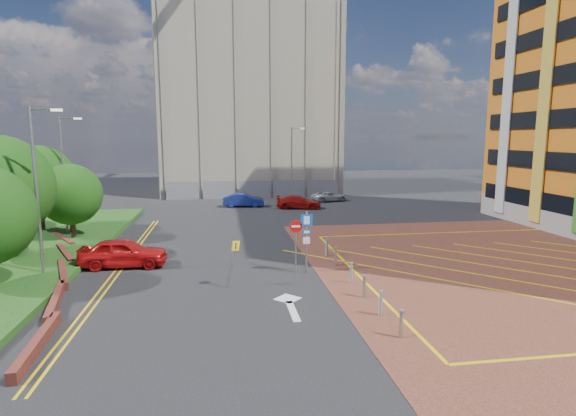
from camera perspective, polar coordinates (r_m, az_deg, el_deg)
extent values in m
plane|color=black|center=(22.31, 1.53, -9.00)|extent=(140.00, 140.00, 0.00)
cube|color=brown|center=(28.25, 30.95, -6.42)|extent=(26.00, 26.00, 0.02)
cube|color=maroon|center=(17.42, -29.19, -14.78)|extent=(0.62, 4.61, 0.40)
cube|color=maroon|center=(21.19, -27.43, -10.46)|extent=(1.25, 4.56, 0.40)
cube|color=maroon|center=(25.12, -26.67, -7.44)|extent=(1.86, 4.43, 0.40)
cube|color=maroon|center=(29.16, -26.50, -5.24)|extent=(2.29, 4.27, 0.40)
cube|color=maroon|center=(33.30, -26.70, -3.58)|extent=(2.69, 4.06, 0.40)
cylinder|color=#3D2B1C|center=(28.95, -32.38, -3.16)|extent=(0.36, 0.36, 2.40)
cylinder|color=#3D2B1C|center=(32.90, -25.67, -1.88)|extent=(0.36, 0.36, 1.80)
sphere|color=#113D0D|center=(32.61, -25.90, 1.58)|extent=(4.00, 4.00, 4.00)
cylinder|color=#3D2B1C|center=(36.64, -28.81, -0.76)|extent=(0.36, 0.36, 2.20)
sphere|color=#113D0D|center=(36.35, -29.10, 3.09)|extent=(5.00, 5.00, 5.00)
cylinder|color=#9EA0A8|center=(24.65, -29.33, 1.80)|extent=(0.16, 0.16, 8.00)
cylinder|color=#9EA0A8|center=(24.35, -28.69, 10.95)|extent=(1.20, 0.10, 0.10)
cube|color=silver|center=(24.15, -27.33, 11.00)|extent=(0.50, 0.15, 0.12)
cylinder|color=#9EA0A8|center=(34.71, -26.63, 3.75)|extent=(0.16, 0.16, 8.00)
cylinder|color=#9EA0A8|center=(34.46, -26.13, 10.22)|extent=(1.20, 0.10, 0.10)
cube|color=silver|center=(34.28, -25.15, 10.25)|extent=(0.50, 0.15, 0.12)
cylinder|color=#9EA0A8|center=(49.58, 0.46, 5.63)|extent=(0.16, 0.16, 8.00)
cylinder|color=#9EA0A8|center=(49.61, 1.17, 10.11)|extent=(1.20, 0.10, 0.10)
cube|color=silver|center=(49.71, 1.86, 10.07)|extent=(0.50, 0.15, 0.12)
cylinder|color=#9EA0A8|center=(22.91, 2.35, -4.37)|extent=(0.10, 0.10, 3.20)
cube|color=blue|center=(22.65, 2.38, -1.55)|extent=(0.60, 0.04, 0.60)
cube|color=white|center=(22.62, 2.39, -1.57)|extent=(0.30, 0.02, 0.42)
cube|color=blue|center=(22.77, 2.37, -3.04)|extent=(0.40, 0.04, 0.25)
cube|color=white|center=(22.74, 2.38, -3.05)|extent=(0.28, 0.02, 0.14)
cube|color=white|center=(22.86, 2.36, -4.14)|extent=(0.35, 0.04, 0.35)
cylinder|color=#9EA0A8|center=(22.88, 0.98, -5.03)|extent=(0.08, 0.08, 2.70)
cylinder|color=red|center=(22.61, 1.00, -2.34)|extent=(0.64, 0.04, 0.64)
cube|color=white|center=(22.58, 1.01, -2.35)|extent=(0.44, 0.02, 0.10)
cylinder|color=#9EA0A8|center=(20.87, -7.23, -7.19)|extent=(0.50, 0.08, 2.17)
cube|color=yellow|center=(20.62, -6.66, -4.79)|extent=(0.40, 0.40, 0.53)
cylinder|color=#9EA0A8|center=(16.44, 14.16, -14.26)|extent=(0.14, 0.14, 0.90)
cylinder|color=black|center=(18.17, 11.70, -11.89)|extent=(0.14, 0.14, 0.90)
cylinder|color=#9EA0A8|center=(19.94, 9.70, -9.92)|extent=(0.14, 0.14, 0.90)
cylinder|color=black|center=(21.75, 8.04, -8.27)|extent=(0.14, 0.14, 0.90)
cylinder|color=#9EA0A8|center=(24.53, 6.05, -6.24)|extent=(0.14, 0.14, 0.90)
cylinder|color=black|center=(26.40, 4.96, -5.13)|extent=(0.14, 0.14, 0.90)
cube|color=#B8AE96|center=(61.15, -5.13, 12.78)|extent=(21.20, 19.20, 22.00)
cube|color=yellow|center=(63.96, -3.44, 18.04)|extent=(0.90, 0.90, 34.00)
cube|color=gray|center=(51.45, -3.19, 2.38)|extent=(21.60, 0.06, 2.00)
imported|color=red|center=(25.70, -20.19, -5.35)|extent=(4.58, 1.93, 1.55)
imported|color=navy|center=(45.13, -5.65, 1.00)|extent=(4.19, 1.84, 1.34)
imported|color=#A9130E|center=(43.81, 1.35, 0.75)|extent=(4.61, 2.62, 1.26)
imported|color=silver|center=(49.04, 5.32, 1.49)|extent=(4.21, 2.74, 1.08)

